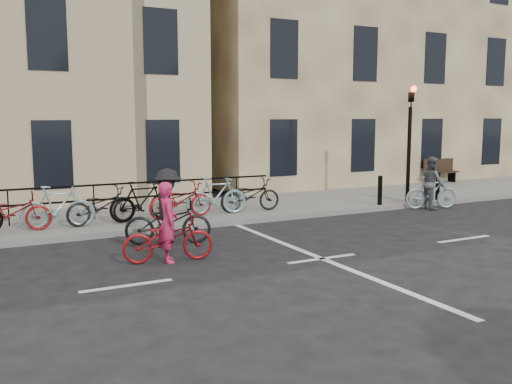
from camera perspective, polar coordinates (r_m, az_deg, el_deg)
name	(u,v)px	position (r m, az deg, el deg)	size (l,w,h in m)	color
ground	(322,259)	(11.71, 6.61, -6.66)	(120.00, 120.00, 0.00)	black
sidewalk	(67,223)	(15.81, -18.38, -2.96)	(46.00, 4.00, 0.15)	slate
building_east	(328,44)	(27.35, 7.20, 14.48)	(14.00, 10.00, 12.00)	#97795B
traffic_light	(410,129)	(18.62, 15.13, 6.08)	(0.18, 0.30, 3.90)	black
bollard_east	(380,190)	(17.90, 12.29, 0.17)	(0.14, 0.14, 0.90)	black
bollard_west	(438,186)	(19.52, 17.72, 0.59)	(0.14, 0.14, 0.90)	black
bench	(440,170)	(24.49, 17.91, 2.13)	(1.60, 0.41, 0.97)	black
parked_bikes	(101,205)	(14.91, -15.23, -1.25)	(10.40, 1.23, 1.05)	black
cyclist_pink	(168,234)	(11.43, -8.78, -4.20)	(1.87, 0.92, 1.60)	maroon
cyclist_grey	(432,188)	(18.47, 17.17, 0.41)	(1.75, 0.97, 1.63)	#86A8AF
cyclist_dark	(168,215)	(12.98, -8.81, -2.24)	(2.04, 1.25, 1.71)	black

